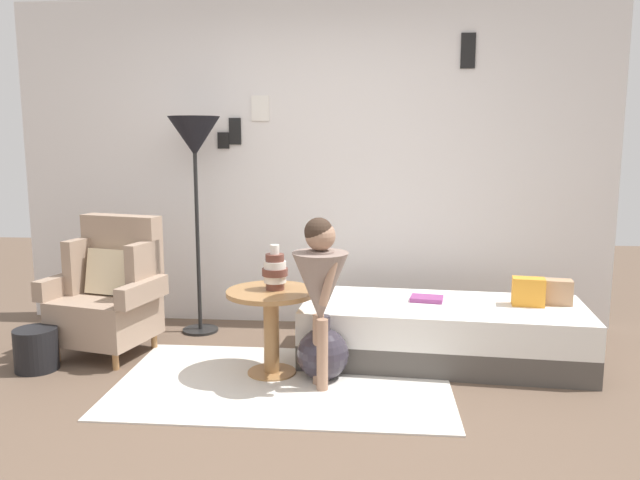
% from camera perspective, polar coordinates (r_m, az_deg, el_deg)
% --- Properties ---
extents(ground_plane, '(12.00, 12.00, 0.00)m').
position_cam_1_polar(ground_plane, '(3.53, -3.90, -16.29)').
color(ground_plane, brown).
extents(gallery_wall, '(4.80, 0.12, 2.60)m').
position_cam_1_polar(gallery_wall, '(5.12, -0.72, 6.81)').
color(gallery_wall, silver).
rests_on(gallery_wall, ground).
extents(rug, '(2.07, 1.27, 0.01)m').
position_cam_1_polar(rug, '(4.04, -3.30, -12.80)').
color(rug, silver).
rests_on(rug, ground).
extents(armchair, '(0.85, 0.72, 0.97)m').
position_cam_1_polar(armchair, '(4.70, -18.50, -4.51)').
color(armchair, '#9E7042').
rests_on(armchair, ground).
extents(daybed, '(1.96, 0.95, 0.40)m').
position_cam_1_polar(daybed, '(4.44, 11.04, -8.20)').
color(daybed, '#4C4742').
rests_on(daybed, ground).
extents(pillow_head, '(0.19, 0.14, 0.17)m').
position_cam_1_polar(pillow_head, '(4.57, 20.83, -4.44)').
color(pillow_head, tan).
rests_on(pillow_head, daybed).
extents(pillow_mid, '(0.23, 0.15, 0.19)m').
position_cam_1_polar(pillow_mid, '(4.47, 18.38, -4.48)').
color(pillow_mid, orange).
rests_on(pillow_mid, daybed).
extents(side_table, '(0.57, 0.57, 0.56)m').
position_cam_1_polar(side_table, '(4.06, -4.46, -6.75)').
color(side_table, '#9E7042').
rests_on(side_table, ground).
extents(vase_striped, '(0.17, 0.17, 0.29)m').
position_cam_1_polar(vase_striped, '(4.01, -4.11, -2.81)').
color(vase_striped, brown).
rests_on(vase_striped, side_table).
extents(floor_lamp, '(0.39, 0.39, 1.68)m').
position_cam_1_polar(floor_lamp, '(4.90, -11.31, 8.40)').
color(floor_lamp, black).
rests_on(floor_lamp, ground).
extents(person_child, '(0.34, 0.34, 1.06)m').
position_cam_1_polar(person_child, '(3.76, 0.02, -3.80)').
color(person_child, '#A37A60').
rests_on(person_child, ground).
extents(book_on_daybed, '(0.24, 0.20, 0.03)m').
position_cam_1_polar(book_on_daybed, '(4.44, 9.66, -5.28)').
color(book_on_daybed, '#903E7F').
rests_on(book_on_daybed, daybed).
extents(demijohn_near, '(0.33, 0.33, 0.42)m').
position_cam_1_polar(demijohn_near, '(4.04, 0.26, -10.26)').
color(demijohn_near, '#332D38').
rests_on(demijohn_near, ground).
extents(magazine_basket, '(0.28, 0.28, 0.28)m').
position_cam_1_polar(magazine_basket, '(4.60, -24.36, -9.03)').
color(magazine_basket, black).
rests_on(magazine_basket, ground).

